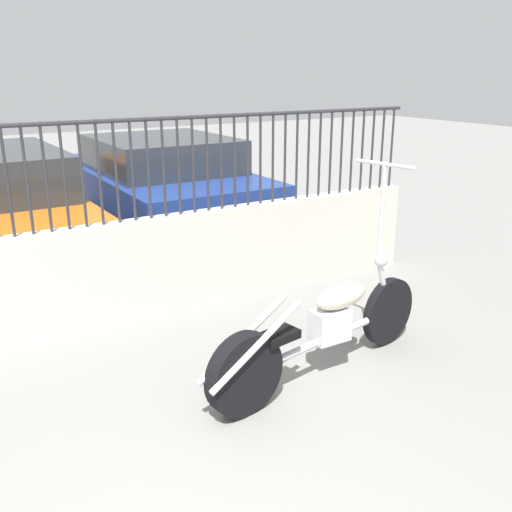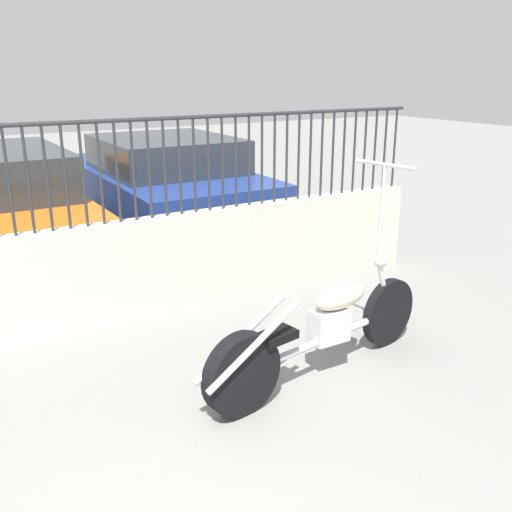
% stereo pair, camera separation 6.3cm
% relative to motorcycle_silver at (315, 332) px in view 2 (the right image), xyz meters
% --- Properties ---
extents(low_wall, '(8.15, 0.18, 0.91)m').
position_rel_motorcycle_silver_xyz_m(low_wall, '(-1.70, 1.74, 0.08)').
color(low_wall, beige).
rests_on(low_wall, ground_plane).
extents(fence_railing, '(8.15, 0.04, 0.88)m').
position_rel_motorcycle_silver_xyz_m(fence_railing, '(-1.70, 1.74, 1.09)').
color(fence_railing, '#2D2D33').
rests_on(fence_railing, low_wall).
extents(motorcycle_silver, '(2.15, 0.65, 1.53)m').
position_rel_motorcycle_silver_xyz_m(motorcycle_silver, '(0.00, 0.00, 0.00)').
color(motorcycle_silver, black).
rests_on(motorcycle_silver, ground_plane).
extents(car_blue, '(1.91, 4.17, 1.29)m').
position_rel_motorcycle_silver_xyz_m(car_blue, '(0.67, 4.66, 0.28)').
color(car_blue, black).
rests_on(car_blue, ground_plane).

